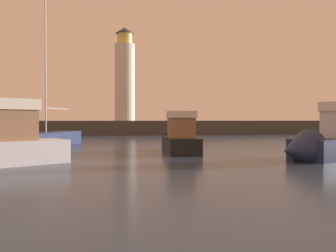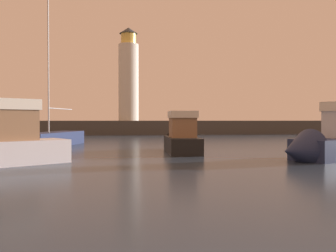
{
  "view_description": "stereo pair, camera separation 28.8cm",
  "coord_description": "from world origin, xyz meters",
  "px_view_note": "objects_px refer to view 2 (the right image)",
  "views": [
    {
      "loc": [
        -2.2,
        -2.28,
        2.33
      ],
      "look_at": [
        0.53,
        16.27,
        2.02
      ],
      "focal_mm": 38.4,
      "sensor_mm": 36.0,
      "label": 1
    },
    {
      "loc": [
        -1.91,
        -2.32,
        2.33
      ],
      "look_at": [
        0.53,
        16.27,
        2.02
      ],
      "focal_mm": 38.4,
      "sensor_mm": 36.0,
      "label": 2
    }
  ],
  "objects_px": {
    "motorboat_2": "(327,143)",
    "sailboat_moored": "(53,139)",
    "motorboat_0": "(180,138)",
    "lighthouse": "(129,77)"
  },
  "relations": [
    {
      "from": "motorboat_2",
      "to": "sailboat_moored",
      "type": "bearing_deg",
      "value": 142.72
    },
    {
      "from": "motorboat_0",
      "to": "motorboat_2",
      "type": "bearing_deg",
      "value": -40.81
    },
    {
      "from": "motorboat_0",
      "to": "motorboat_2",
      "type": "xyz_separation_m",
      "value": [
        7.58,
        -6.55,
        0.0
      ]
    },
    {
      "from": "motorboat_2",
      "to": "motorboat_0",
      "type": "bearing_deg",
      "value": 139.19
    },
    {
      "from": "lighthouse",
      "to": "motorboat_0",
      "type": "height_order",
      "value": "lighthouse"
    },
    {
      "from": "sailboat_moored",
      "to": "motorboat_2",
      "type": "bearing_deg",
      "value": -37.28
    },
    {
      "from": "sailboat_moored",
      "to": "lighthouse",
      "type": "bearing_deg",
      "value": 74.26
    },
    {
      "from": "lighthouse",
      "to": "motorboat_0",
      "type": "xyz_separation_m",
      "value": [
        3.08,
        -32.79,
        -8.4
      ]
    },
    {
      "from": "lighthouse",
      "to": "motorboat_2",
      "type": "distance_m",
      "value": 41.61
    },
    {
      "from": "sailboat_moored",
      "to": "motorboat_0",
      "type": "bearing_deg",
      "value": -34.45
    }
  ]
}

